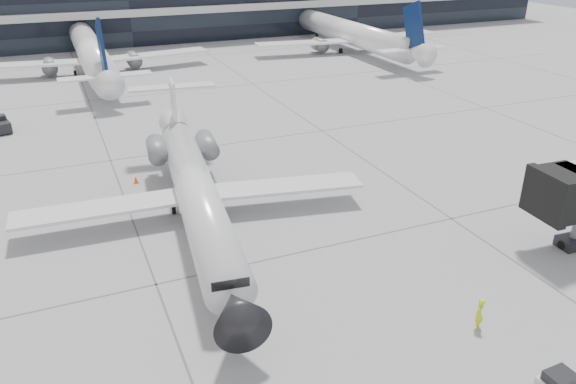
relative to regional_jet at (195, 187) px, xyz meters
name	(u,v)px	position (x,y,z in m)	size (l,w,h in m)	color
ground	(319,248)	(5.87, -6.84, -2.29)	(220.00, 220.00, 0.00)	#98989B
terminal	(121,8)	(5.87, 75.16, 2.71)	(170.00, 22.00, 10.00)	black
bg_jet_center	(94,72)	(-2.13, 48.16, -2.29)	(32.00, 40.00, 9.60)	white
bg_jet_right	(348,50)	(37.87, 48.16, -2.29)	(32.00, 40.00, 9.60)	white
regional_jet	(195,187)	(0.00, 0.00, 0.00)	(23.27, 29.06, 6.71)	silver
ramp_worker	(479,314)	(9.68, -16.77, -1.43)	(0.63, 0.41, 1.73)	#D4FF1A
traffic_cone	(136,180)	(-2.88, 7.53, -2.01)	(0.50, 0.50, 0.59)	#FF600D
far_tug	(1,125)	(-12.86, 24.93, -1.59)	(1.96, 2.70, 1.55)	black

